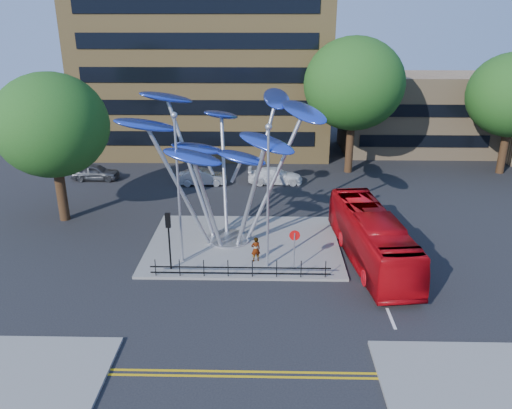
{
  "coord_description": "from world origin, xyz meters",
  "views": [
    {
      "loc": [
        0.42,
        -22.68,
        13.78
      ],
      "look_at": [
        -0.18,
        4.0,
        3.55
      ],
      "focal_mm": 35.0,
      "sensor_mm": 36.0,
      "label": 1
    }
  ],
  "objects_px": {
    "street_lamp_right": "(268,185)",
    "red_bus": "(371,237)",
    "street_lamp_left": "(178,177)",
    "traffic_light_island": "(168,229)",
    "tree_right": "(354,84)",
    "tree_left": "(51,126)",
    "parked_car_mid": "(203,177)",
    "leaf_sculpture": "(226,137)",
    "pedestrian": "(256,249)",
    "parked_car_right": "(275,176)",
    "parked_car_left": "(95,172)",
    "no_entry_sign_island": "(294,243)"
  },
  "relations": [
    {
      "from": "street_lamp_right",
      "to": "red_bus",
      "type": "bearing_deg",
      "value": 10.11
    },
    {
      "from": "red_bus",
      "to": "street_lamp_left",
      "type": "bearing_deg",
      "value": 176.67
    },
    {
      "from": "tree_left",
      "to": "street_lamp_right",
      "type": "height_order",
      "value": "tree_left"
    },
    {
      "from": "street_lamp_right",
      "to": "no_entry_sign_island",
      "type": "height_order",
      "value": "street_lamp_right"
    },
    {
      "from": "traffic_light_island",
      "to": "no_entry_sign_island",
      "type": "distance_m",
      "value": 7.05
    },
    {
      "from": "street_lamp_left",
      "to": "traffic_light_island",
      "type": "relative_size",
      "value": 2.57
    },
    {
      "from": "parked_car_mid",
      "to": "parked_car_right",
      "type": "xyz_separation_m",
      "value": [
        6.24,
        0.46,
        -0.01
      ]
    },
    {
      "from": "no_entry_sign_island",
      "to": "traffic_light_island",
      "type": "bearing_deg",
      "value": -179.87
    },
    {
      "from": "leaf_sculpture",
      "to": "street_lamp_left",
      "type": "height_order",
      "value": "leaf_sculpture"
    },
    {
      "from": "tree_left",
      "to": "no_entry_sign_island",
      "type": "xyz_separation_m",
      "value": [
        16.0,
        -7.48,
        -4.98
      ]
    },
    {
      "from": "tree_left",
      "to": "street_lamp_right",
      "type": "distance_m",
      "value": 16.19
    },
    {
      "from": "tree_right",
      "to": "street_lamp_right",
      "type": "relative_size",
      "value": 1.46
    },
    {
      "from": "pedestrian",
      "to": "parked_car_right",
      "type": "xyz_separation_m",
      "value": [
        1.35,
        14.88,
        -0.23
      ]
    },
    {
      "from": "leaf_sculpture",
      "to": "red_bus",
      "type": "relative_size",
      "value": 1.17
    },
    {
      "from": "street_lamp_left",
      "to": "no_entry_sign_island",
      "type": "distance_m",
      "value": 7.47
    },
    {
      "from": "red_bus",
      "to": "pedestrian",
      "type": "bearing_deg",
      "value": 177.94
    },
    {
      "from": "traffic_light_island",
      "to": "pedestrian",
      "type": "relative_size",
      "value": 2.25
    },
    {
      "from": "street_lamp_left",
      "to": "pedestrian",
      "type": "relative_size",
      "value": 5.78
    },
    {
      "from": "street_lamp_left",
      "to": "traffic_light_island",
      "type": "xyz_separation_m",
      "value": [
        -0.5,
        -1.0,
        -2.74
      ]
    },
    {
      "from": "tree_left",
      "to": "leaf_sculpture",
      "type": "height_order",
      "value": "tree_left"
    },
    {
      "from": "street_lamp_right",
      "to": "tree_right",
      "type": "bearing_deg",
      "value": 68.46
    },
    {
      "from": "street_lamp_right",
      "to": "traffic_light_island",
      "type": "distance_m",
      "value": 6.05
    },
    {
      "from": "pedestrian",
      "to": "parked_car_left",
      "type": "height_order",
      "value": "pedestrian"
    },
    {
      "from": "tree_left",
      "to": "street_lamp_left",
      "type": "relative_size",
      "value": 1.17
    },
    {
      "from": "tree_right",
      "to": "red_bus",
      "type": "height_order",
      "value": "tree_right"
    },
    {
      "from": "leaf_sculpture",
      "to": "street_lamp_right",
      "type": "bearing_deg",
      "value": -55.09
    },
    {
      "from": "red_bus",
      "to": "pedestrian",
      "type": "relative_size",
      "value": 7.16
    },
    {
      "from": "pedestrian",
      "to": "parked_car_left",
      "type": "relative_size",
      "value": 0.37
    },
    {
      "from": "tree_left",
      "to": "pedestrian",
      "type": "relative_size",
      "value": 6.78
    },
    {
      "from": "tree_right",
      "to": "red_bus",
      "type": "xyz_separation_m",
      "value": [
        -1.4,
        -17.91,
        -6.52
      ]
    },
    {
      "from": "street_lamp_left",
      "to": "traffic_light_island",
      "type": "bearing_deg",
      "value": -116.57
    },
    {
      "from": "no_entry_sign_island",
      "to": "parked_car_left",
      "type": "bearing_deg",
      "value": 135.2
    },
    {
      "from": "street_lamp_left",
      "to": "no_entry_sign_island",
      "type": "bearing_deg",
      "value": -8.61
    },
    {
      "from": "no_entry_sign_island",
      "to": "red_bus",
      "type": "bearing_deg",
      "value": 18.86
    },
    {
      "from": "red_bus",
      "to": "tree_right",
      "type": "bearing_deg",
      "value": 79.17
    },
    {
      "from": "pedestrian",
      "to": "street_lamp_left",
      "type": "bearing_deg",
      "value": -17.12
    },
    {
      "from": "tree_right",
      "to": "red_bus",
      "type": "bearing_deg",
      "value": -94.47
    },
    {
      "from": "tree_left",
      "to": "parked_car_mid",
      "type": "xyz_separation_m",
      "value": [
        8.92,
        8.0,
        -6.11
      ]
    },
    {
      "from": "tree_right",
      "to": "street_lamp_left",
      "type": "distance_m",
      "value": 22.49
    },
    {
      "from": "parked_car_right",
      "to": "street_lamp_right",
      "type": "bearing_deg",
      "value": 176.02
    },
    {
      "from": "tree_left",
      "to": "parked_car_mid",
      "type": "distance_m",
      "value": 13.45
    },
    {
      "from": "leaf_sculpture",
      "to": "parked_car_left",
      "type": "height_order",
      "value": "leaf_sculpture"
    },
    {
      "from": "no_entry_sign_island",
      "to": "pedestrian",
      "type": "relative_size",
      "value": 1.61
    },
    {
      "from": "parked_car_left",
      "to": "street_lamp_right",
      "type": "bearing_deg",
      "value": -136.34
    },
    {
      "from": "tree_right",
      "to": "street_lamp_right",
      "type": "distance_m",
      "value": 20.64
    },
    {
      "from": "leaf_sculpture",
      "to": "parked_car_left",
      "type": "distance_m",
      "value": 18.79
    },
    {
      "from": "tree_left",
      "to": "parked_car_left",
      "type": "bearing_deg",
      "value": 94.55
    },
    {
      "from": "street_lamp_right",
      "to": "red_bus",
      "type": "height_order",
      "value": "street_lamp_right"
    },
    {
      "from": "street_lamp_left",
      "to": "street_lamp_right",
      "type": "height_order",
      "value": "street_lamp_left"
    },
    {
      "from": "tree_left",
      "to": "traffic_light_island",
      "type": "distance_m",
      "value": 12.44
    }
  ]
}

